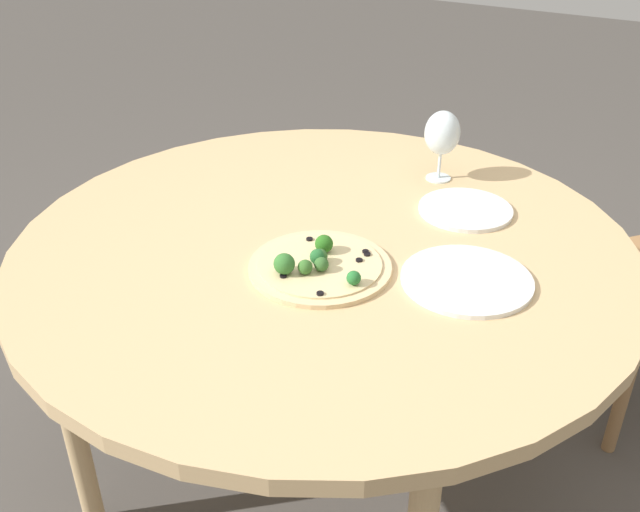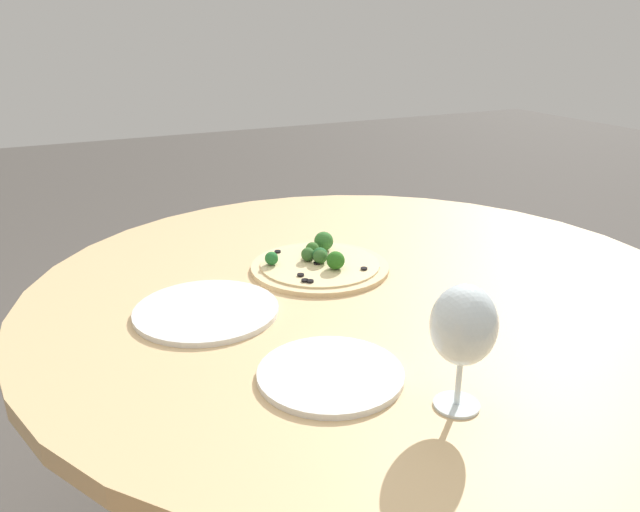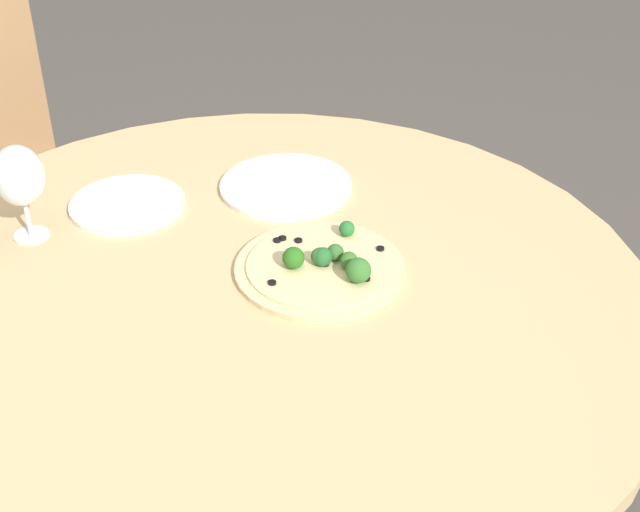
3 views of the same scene
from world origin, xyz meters
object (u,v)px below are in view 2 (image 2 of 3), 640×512
Objects in this scene: pizza at (320,264)px; wine_glass at (464,327)px; plate_near at (206,310)px; plate_far at (331,374)px.

wine_glass is (-0.05, -0.53, 0.11)m from pizza.
plate_near is at bearing 117.60° from wine_glass.
wine_glass reaches higher than plate_far.
plate_far is at bearing 130.66° from wine_glass.
pizza is at bearing 84.47° from wine_glass.
pizza reaches higher than plate_far.
pizza is 0.54m from wine_glass.
plate_near is (-0.22, 0.43, -0.11)m from wine_glass.
plate_far is at bearing -113.84° from pizza.
plate_near is at bearing 109.71° from plate_far.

